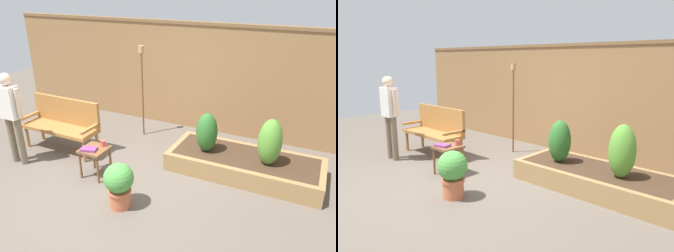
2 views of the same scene
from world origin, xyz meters
TOP-DOWN VIEW (x-y plane):
  - ground_plane at (0.00, 0.00)m, footprint 14.00×14.00m
  - fence_back at (0.00, 2.60)m, footprint 8.40×0.14m
  - garden_bench at (-1.50, 0.64)m, footprint 1.44×0.48m
  - side_table at (-0.40, 0.10)m, footprint 0.40×0.40m
  - cup_on_table at (-0.31, 0.24)m, footprint 0.11×0.08m
  - book_on_table at (-0.43, 0.02)m, footprint 0.27×0.21m
  - potted_boxwood at (0.39, -0.41)m, footprint 0.41×0.41m
  - raised_planter_bed at (1.69, 1.21)m, footprint 2.40×1.00m
  - shrub_near_bench at (1.07, 1.12)m, footprint 0.34×0.34m
  - shrub_far_corner at (2.06, 1.12)m, footprint 0.35×0.35m
  - tiki_torch at (-0.50, 1.79)m, footprint 0.10×0.10m
  - person_by_bench at (-1.83, -0.12)m, footprint 0.47×0.20m

SIDE VIEW (x-z plane):
  - ground_plane at x=0.00m, z-range 0.00..0.00m
  - raised_planter_bed at x=1.69m, z-range 0.00..0.30m
  - potted_boxwood at x=0.39m, z-range 0.05..0.70m
  - side_table at x=-0.40m, z-range 0.16..0.64m
  - book_on_table at x=-0.43m, z-range 0.48..0.52m
  - cup_on_table at x=-0.31m, z-range 0.48..0.57m
  - garden_bench at x=-1.50m, z-range 0.07..1.01m
  - shrub_near_bench at x=1.07m, z-range 0.30..0.95m
  - shrub_far_corner at x=2.06m, z-range 0.30..1.03m
  - person_by_bench at x=-1.83m, z-range 0.15..1.71m
  - fence_back at x=0.00m, z-range 0.01..2.17m
  - tiki_torch at x=-0.50m, z-range 0.32..2.10m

